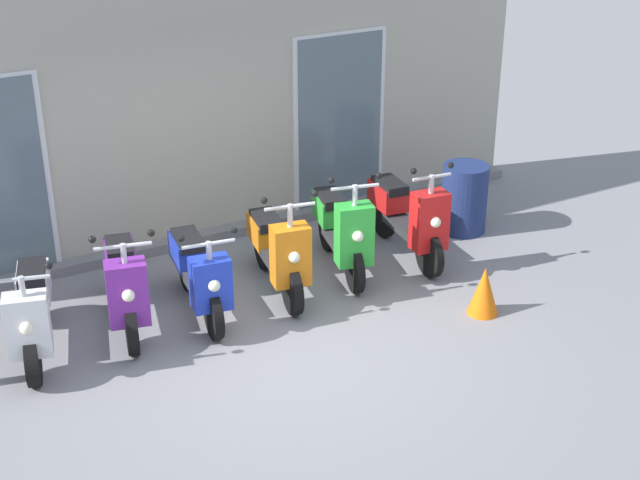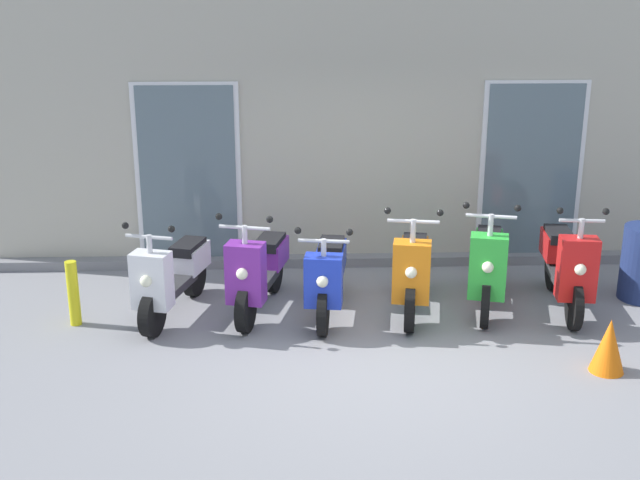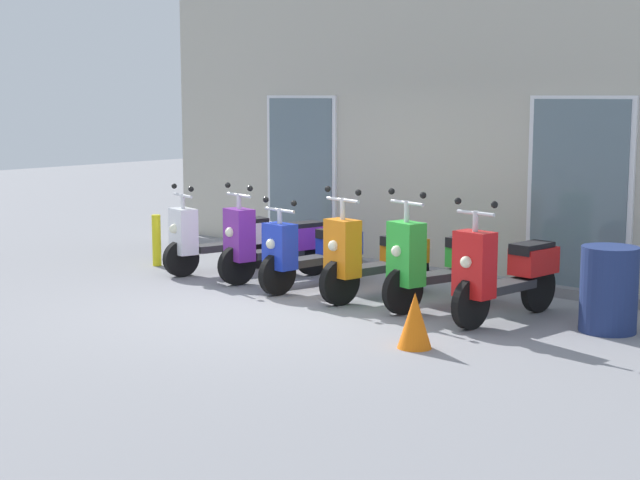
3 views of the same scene
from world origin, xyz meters
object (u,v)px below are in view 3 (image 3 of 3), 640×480
at_px(scooter_purple, 273,243).
at_px(scooter_red, 504,272).
at_px(scooter_blue, 312,251).
at_px(trash_bin, 609,289).
at_px(curb_bollard, 157,240).
at_px(scooter_orange, 374,257).
at_px(scooter_white, 219,238).
at_px(traffic_cone, 415,320).
at_px(scooter_green, 438,262).

distance_m(scooter_purple, scooter_red, 3.32).
bearing_deg(scooter_blue, scooter_purple, 171.49).
xyz_separation_m(trash_bin, curb_bollard, (-6.25, -0.49, -0.07)).
distance_m(scooter_red, trash_bin, 1.05).
bearing_deg(scooter_orange, scooter_blue, -177.96).
xyz_separation_m(scooter_white, traffic_cone, (4.18, -1.48, -0.19)).
xyz_separation_m(scooter_red, curb_bollard, (-5.24, -0.22, -0.17)).
xyz_separation_m(scooter_blue, scooter_orange, (0.91, 0.03, 0.02)).
xyz_separation_m(scooter_green, traffic_cone, (0.78, -1.54, -0.26)).
relative_size(scooter_blue, scooter_green, 1.00).
height_order(scooter_white, scooter_blue, scooter_white).
distance_m(scooter_blue, traffic_cone, 2.91).
bearing_deg(curb_bollard, traffic_cone, -13.74).
relative_size(scooter_purple, curb_bollard, 2.29).
xyz_separation_m(scooter_blue, trash_bin, (3.59, 0.32, -0.03)).
height_order(scooter_blue, curb_bollard, scooter_blue).
xyz_separation_m(scooter_red, trash_bin, (1.01, 0.27, -0.09)).
bearing_deg(scooter_orange, scooter_green, 4.76).
bearing_deg(scooter_blue, trash_bin, 5.07).
height_order(scooter_purple, traffic_cone, scooter_purple).
distance_m(scooter_green, trash_bin, 1.87).
bearing_deg(traffic_cone, curb_bollard, 166.26).
xyz_separation_m(scooter_blue, scooter_red, (2.58, 0.05, 0.06)).
xyz_separation_m(scooter_purple, curb_bollard, (-1.92, -0.28, -0.12)).
xyz_separation_m(scooter_green, trash_bin, (1.85, 0.22, -0.09)).
bearing_deg(curb_bollard, scooter_red, 2.38).
relative_size(scooter_orange, curb_bollard, 2.28).
height_order(scooter_green, trash_bin, scooter_green).
xyz_separation_m(scooter_white, trash_bin, (5.25, 0.27, -0.03)).
bearing_deg(scooter_blue, traffic_cone, -29.70).
height_order(scooter_white, scooter_green, scooter_green).
relative_size(scooter_white, scooter_red, 0.95).
bearing_deg(trash_bin, scooter_orange, -173.91).
bearing_deg(trash_bin, scooter_red, -165.02).
bearing_deg(curb_bollard, scooter_orange, 3.24).
xyz_separation_m(scooter_white, scooter_red, (4.24, 0.00, 0.06)).
bearing_deg(scooter_green, scooter_blue, -176.66).
bearing_deg(scooter_purple, scooter_orange, -2.70).
relative_size(scooter_blue, curb_bollard, 2.24).
relative_size(scooter_green, trash_bin, 1.85).
relative_size(scooter_white, curb_bollard, 2.25).
bearing_deg(scooter_white, scooter_purple, 4.08).
distance_m(curb_bollard, traffic_cone, 5.34).
bearing_deg(trash_bin, traffic_cone, -121.40).
distance_m(scooter_white, scooter_blue, 1.66).
height_order(scooter_purple, scooter_green, scooter_green).
height_order(scooter_blue, scooter_red, scooter_red).
height_order(scooter_blue, scooter_green, scooter_green).
distance_m(scooter_white, scooter_orange, 2.57).
distance_m(scooter_green, traffic_cone, 1.74).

